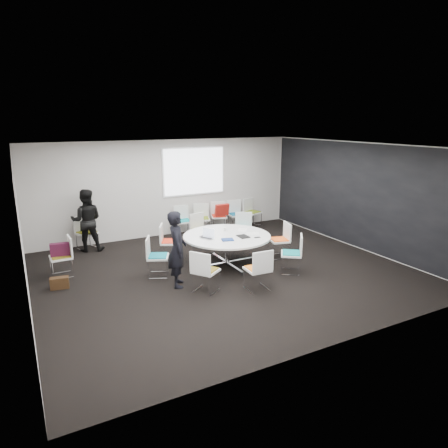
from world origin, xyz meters
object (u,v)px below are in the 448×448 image
laptop (208,237)px  chair_person_back (87,239)px  chair_ring_g (258,277)px  maroon_bag (60,249)px  cup (225,229)px  brown_bag (60,283)px  chair_back_e (252,217)px  chair_back_c (219,222)px  chair_ring_h (291,261)px  person_main (177,249)px  chair_back_d (236,220)px  chair_ring_d (170,249)px  chair_ring_f (205,279)px  conference_table (227,244)px  chair_ring_c (201,236)px  chair_back_a (184,227)px  chair_ring_b (243,235)px  chair_back_b (202,224)px  person_back (87,220)px  chair_ring_e (158,264)px  chair_spare_left (62,264)px  chair_ring_a (279,247)px

laptop → chair_person_back: bearing=15.0°
chair_ring_g → maroon_bag: (-3.42, 2.63, 0.34)m
cup → brown_bag: cup is taller
chair_back_e → laptop: size_ratio=2.60×
chair_back_c → cup: 2.72m
chair_ring_h → person_main: (-2.53, 0.51, 0.52)m
cup → person_main: bearing=-149.2°
chair_back_d → person_main: person_main is taller
chair_ring_d → laptop: bearing=57.4°
cup → maroon_bag: 3.76m
chair_back_d → laptop: size_ratio=2.60×
chair_ring_f → chair_ring_d: bearing=144.0°
chair_back_c → laptop: 3.29m
chair_ring_d → brown_bag: size_ratio=2.44×
conference_table → chair_ring_c: bearing=87.4°
chair_back_d → chair_person_back: same height
chair_ring_f → chair_back_a: same height
chair_ring_b → chair_back_c: (0.07, 1.62, 0.00)m
chair_back_b → person_back: (-3.35, -0.14, 0.54)m
chair_ring_c → maroon_bag: 3.69m
chair_ring_e → maroon_bag: bearing=-92.5°
chair_spare_left → chair_person_back: 1.93m
conference_table → chair_back_a: 2.78m
chair_ring_d → chair_ring_g: (0.93, -2.57, 0.00)m
brown_bag → chair_ring_b: bearing=9.6°
chair_ring_f → chair_back_c: 4.60m
chair_back_c → brown_bag: chair_back_c is taller
chair_back_a → person_back: person_back is taller
chair_ring_h → brown_bag: 4.96m
chair_ring_g → chair_spare_left: same height
chair_back_a → chair_back_c: 1.19m
chair_ring_f → chair_spare_left: same height
chair_ring_c → chair_back_a: bearing=-99.0°
chair_spare_left → conference_table: bearing=-108.9°
chair_spare_left → chair_ring_h: bearing=-117.7°
person_back → laptop: size_ratio=4.84×
chair_ring_b → brown_bag: 4.90m
chair_ring_f → person_main: 0.85m
chair_ring_c → chair_ring_b: bearing=145.5°
chair_ring_c → maroon_bag: bearing=-2.5°
chair_back_c → chair_spare_left: bearing=39.2°
chair_back_c → person_main: 4.38m
laptop → person_back: bearing=16.6°
chair_back_e → chair_ring_f: bearing=30.3°
person_main → laptop: 1.18m
chair_spare_left → chair_ring_e: bearing=-119.8°
chair_back_a → chair_back_b: 0.60m
chair_ring_a → chair_back_b: bearing=29.5°
chair_back_b → chair_back_c: size_ratio=1.00×
chair_ring_b → chair_back_a: 1.94m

